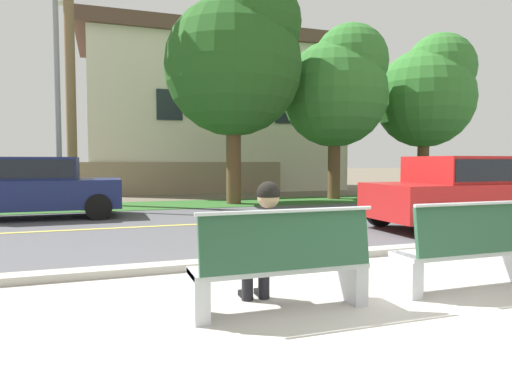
{
  "coord_description": "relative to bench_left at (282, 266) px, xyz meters",
  "views": [
    {
      "loc": [
        -2.72,
        -3.47,
        1.44
      ],
      "look_at": [
        -0.33,
        3.46,
        1.0
      ],
      "focal_mm": 31.49,
      "sensor_mm": 36.0,
      "label": 1
    }
  ],
  "objects": [
    {
      "name": "house_across_street",
      "position": [
        3.88,
        18.79,
        3.38
      ],
      "size": [
        12.93,
        6.91,
        7.58
      ],
      "color": "beige",
      "rests_on": "ground_plane"
    },
    {
      "name": "bench_left",
      "position": [
        0.0,
        0.0,
        0.0
      ],
      "size": [
        1.72,
        0.48,
        1.01
      ],
      "color": "silver",
      "rests_on": "ground_plane"
    },
    {
      "name": "seated_person_grey",
      "position": [
        -0.11,
        0.17,
        0.22
      ],
      "size": [
        0.52,
        0.68,
        1.25
      ],
      "color": "black",
      "rests_on": "ground_plane"
    },
    {
      "name": "far_verge_grass",
      "position": [
        1.12,
        10.87,
        -0.44
      ],
      "size": [
        48.0,
        2.8,
        0.02
      ],
      "primitive_type": "cube",
      "color": "#2D6026",
      "rests_on": "ground_plane"
    },
    {
      "name": "shade_tree_far_left",
      "position": [
        2.72,
        10.49,
        4.42
      ],
      "size": [
        4.54,
        4.54,
        7.5
      ],
      "color": "brown",
      "rests_on": "ground_plane"
    },
    {
      "name": "car_navy_near",
      "position": [
        -3.29,
        8.5,
        0.4
      ],
      "size": [
        4.3,
        1.86,
        1.54
      ],
      "color": "navy",
      "rests_on": "ground_plane"
    },
    {
      "name": "sidewalk_pavement",
      "position": [
        1.12,
        0.0,
        -0.44
      ],
      "size": [
        44.0,
        3.6,
        0.01
      ],
      "primitive_type": "cube",
      "color": "#B7B2A8",
      "rests_on": "ground_plane"
    },
    {
      "name": "car_red_far",
      "position": [
        5.79,
        3.7,
        0.4
      ],
      "size": [
        4.3,
        1.86,
        1.54
      ],
      "color": "red",
      "rests_on": "ground_plane"
    },
    {
      "name": "street_asphalt",
      "position": [
        1.12,
        6.1,
        -0.45
      ],
      "size": [
        52.0,
        8.0,
        0.01
      ],
      "primitive_type": "cube",
      "color": "#515156",
      "rests_on": "ground_plane"
    },
    {
      "name": "bench_right",
      "position": [
        2.24,
        0.0,
        0.0
      ],
      "size": [
        1.72,
        0.48,
        1.01
      ],
      "color": "silver",
      "rests_on": "ground_plane"
    },
    {
      "name": "garden_wall",
      "position": [
        -0.28,
        15.59,
        0.25
      ],
      "size": [
        13.0,
        0.36,
        1.4
      ],
      "primitive_type": "cube",
      "color": "gray",
      "rests_on": "ground_plane"
    },
    {
      "name": "curb_edge",
      "position": [
        1.12,
        1.95,
        -0.4
      ],
      "size": [
        44.0,
        0.3,
        0.11
      ],
      "primitive_type": "cube",
      "color": "#ADA89E",
      "rests_on": "ground_plane"
    },
    {
      "name": "shade_tree_centre",
      "position": [
        11.19,
        11.46,
        3.86
      ],
      "size": [
        4.02,
        4.02,
        6.64
      ],
      "color": "brown",
      "rests_on": "ground_plane"
    },
    {
      "name": "road_centre_line",
      "position": [
        1.12,
        6.1,
        -0.44
      ],
      "size": [
        48.0,
        0.14,
        0.01
      ],
      "primitive_type": "cube",
      "color": "#E0CC4C",
      "rests_on": "ground_plane"
    },
    {
      "name": "shade_tree_left",
      "position": [
        6.85,
        11.16,
        3.78
      ],
      "size": [
        3.95,
        3.95,
        6.52
      ],
      "color": "brown",
      "rests_on": "ground_plane"
    },
    {
      "name": "ground_plane",
      "position": [
        1.12,
        7.6,
        -0.45
      ],
      "size": [
        140.0,
        140.0,
        0.0
      ],
      "primitive_type": "plane",
      "color": "#665B4C"
    },
    {
      "name": "streetlamp",
      "position": [
        -2.77,
        10.67,
        3.51
      ],
      "size": [
        0.24,
        2.1,
        6.91
      ],
      "color": "gray",
      "rests_on": "ground_plane"
    }
  ]
}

